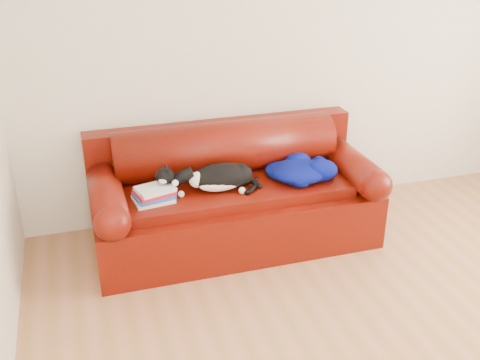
# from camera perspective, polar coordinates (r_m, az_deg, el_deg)

# --- Properties ---
(ground) EXTENTS (4.50, 4.50, 0.00)m
(ground) POSITION_cam_1_polar(r_m,az_deg,el_deg) (3.57, 17.73, -16.13)
(ground) COLOR olive
(ground) RESTS_ON ground
(sofa_base) EXTENTS (2.10, 0.90, 0.50)m
(sofa_base) POSITION_cam_1_polar(r_m,az_deg,el_deg) (4.29, -0.56, -3.37)
(sofa_base) COLOR #3E0202
(sofa_base) RESTS_ON ground
(sofa_back) EXTENTS (2.10, 1.01, 0.88)m
(sofa_back) POSITION_cam_1_polar(r_m,az_deg,el_deg) (4.36, -1.48, 1.61)
(sofa_back) COLOR #3E0202
(sofa_back) RESTS_ON ground
(book_stack) EXTENTS (0.29, 0.25, 0.10)m
(book_stack) POSITION_cam_1_polar(r_m,az_deg,el_deg) (3.92, -8.72, -1.46)
(book_stack) COLOR beige
(book_stack) RESTS_ON sofa_base
(cat) EXTENTS (0.64, 0.29, 0.23)m
(cat) POSITION_cam_1_polar(r_m,az_deg,el_deg) (4.03, -1.97, 0.24)
(cat) COLOR black
(cat) RESTS_ON sofa_base
(blanket) EXTENTS (0.52, 0.42, 0.16)m
(blanket) POSITION_cam_1_polar(r_m,az_deg,el_deg) (4.22, 6.18, 1.05)
(blanket) COLOR #020743
(blanket) RESTS_ON sofa_base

